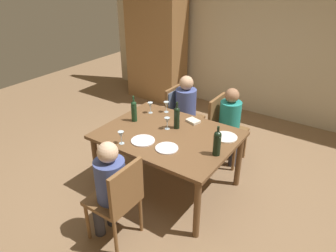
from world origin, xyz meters
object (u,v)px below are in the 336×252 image
person_woman_host (187,107)px  wine_bottle_dark_red (134,110)px  chair_far_right (223,125)px  wine_glass_near_left (150,105)px  wine_glass_near_right (166,105)px  armoire_cabinet (156,44)px  person_man_bearded (109,184)px  dinner_plate_guest_right (226,137)px  chair_near (119,197)px  wine_glass_centre (121,135)px  dining_table (168,140)px  wine_bottle_tall_green (217,142)px  wine_bottle_short_olive (177,117)px  chair_far_left (179,108)px  dinner_plate_host (143,141)px  person_man_guest (231,121)px  wine_glass_far (167,121)px  dinner_plate_guest_left (167,148)px

person_woman_host → wine_bottle_dark_red: 0.99m
chair_far_right → wine_glass_near_left: 1.05m
wine_glass_near_right → armoire_cabinet: bearing=129.2°
person_man_bearded → dinner_plate_guest_right: 1.41m
chair_near → armoire_cabinet: bearing=30.7°
wine_glass_near_left → chair_far_right: bearing=39.4°
wine_glass_centre → wine_glass_near_right: 0.95m
dining_table → person_man_bearded: person_man_bearded is taller
wine_bottle_tall_green → wine_bottle_short_olive: wine_bottle_short_olive is taller
dining_table → wine_bottle_short_olive: (0.01, 0.17, 0.23)m
wine_glass_centre → dinner_plate_guest_right: size_ratio=0.56×
person_man_bearded → person_woman_host: bearing=8.7°
wine_bottle_short_olive → wine_bottle_tall_green: bearing=-21.5°
chair_far_left → dinner_plate_host: size_ratio=3.46×
armoire_cabinet → chair_near: bearing=-59.3°
wine_glass_centre → person_man_guest: bearing=65.1°
wine_glass_near_left → armoire_cabinet: bearing=124.2°
wine_glass_near_left → wine_glass_far: bearing=-29.2°
dining_table → wine_bottle_tall_green: 0.71m
armoire_cabinet → wine_glass_centre: size_ratio=14.63×
person_man_guest → wine_glass_near_right: bearing=-55.6°
chair_far_left → chair_near: (0.56, -1.93, -0.06)m
wine_bottle_dark_red → dinner_plate_host: bearing=-40.0°
person_man_guest → dinner_plate_guest_left: 1.27m
dining_table → wine_bottle_dark_red: (-0.53, 0.04, 0.23)m
person_man_guest → dinner_plate_host: (-0.51, -1.27, 0.13)m
chair_far_left → wine_bottle_dark_red: 0.98m
chair_near → wine_glass_near_right: bearing=16.9°
wine_bottle_short_olive → dinner_plate_guest_left: bearing=-69.5°
wine_glass_near_right → person_woman_host: bearing=86.7°
chair_near → wine_bottle_tall_green: bearing=-33.2°
chair_far_right → person_man_guest: size_ratio=0.85×
chair_near → wine_glass_far: 1.12m
armoire_cabinet → wine_bottle_tall_green: size_ratio=6.66×
dining_table → person_man_guest: person_man_guest is taller
person_man_guest → wine_glass_near_left: person_man_guest is taller
dinner_plate_host → person_man_guest: bearing=68.3°
chair_far_left → dinner_plate_guest_left: 1.42m
chair_near → dinner_plate_guest_right: size_ratio=3.47×
chair_far_left → wine_glass_near_right: (0.12, -0.50, 0.27)m
armoire_cabinet → chair_far_left: size_ratio=2.37×
armoire_cabinet → dinner_plate_guest_right: size_ratio=8.21×
person_man_bearded → wine_bottle_short_olive: bearing=-1.6°
person_woman_host → wine_glass_far: bearing=15.8°
wine_bottle_dark_red → wine_glass_near_left: (0.03, 0.30, -0.04)m
chair_far_right → dinner_plate_host: 1.35m
person_man_guest → dining_table: bearing=-21.1°
armoire_cabinet → chair_far_right: bearing=-32.7°
wine_glass_far → dinner_plate_host: (-0.06, -0.39, -0.10)m
wine_glass_centre → chair_near: bearing=-52.3°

